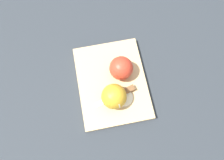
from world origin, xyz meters
name	(u,v)px	position (x,y,z in m)	size (l,w,h in m)	color
ground_plane	(112,84)	(0.00, 0.00, 0.00)	(4.00, 4.00, 0.00)	#282D33
cutting_board	(112,83)	(0.00, 0.00, 0.01)	(0.34, 0.27, 0.02)	tan
apple_half_left	(121,68)	(-0.03, 0.04, 0.07)	(0.08, 0.08, 0.08)	red
apple_half_right	(115,96)	(0.07, 0.00, 0.07)	(0.09, 0.09, 0.09)	gold
knife	(123,92)	(0.05, 0.04, 0.03)	(0.07, 0.15, 0.02)	silver
apple_slice	(124,98)	(0.06, 0.04, 0.03)	(0.06, 0.06, 0.00)	#EFE5C6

